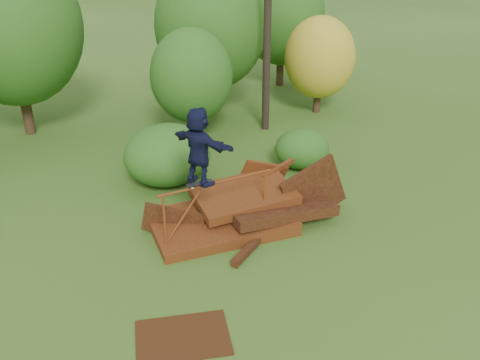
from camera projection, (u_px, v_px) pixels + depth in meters
ground at (311, 266)px, 12.62m from camera, size 240.00×240.00×0.00m
scrap_pile at (245, 210)px, 14.26m from camera, size 5.63×3.19×2.08m
grind_rail at (217, 197)px, 13.14m from camera, size 3.07×0.13×1.64m
skateboard at (200, 183)px, 12.75m from camera, size 0.67×0.19×0.07m
skater at (199, 146)px, 12.33m from camera, size 1.18×1.83×1.88m
flat_plate at (183, 337)px, 10.43m from camera, size 2.14×1.82×0.03m
tree_1 at (11, 26)px, 18.72m from camera, size 4.91×4.91×6.83m
tree_2 at (191, 76)px, 18.76m from camera, size 2.91×2.91×4.11m
tree_3 at (211, 25)px, 21.10m from camera, size 4.46×4.46×6.19m
tree_4 at (320, 58)px, 21.72m from camera, size 2.89×2.89×3.99m
tree_5 at (282, 15)px, 25.01m from camera, size 4.04×4.04×5.68m
shrub_left at (167, 155)px, 16.24m from camera, size 2.68×2.47×1.85m
shrub_right at (302, 149)px, 17.41m from camera, size 1.83×1.68×1.30m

